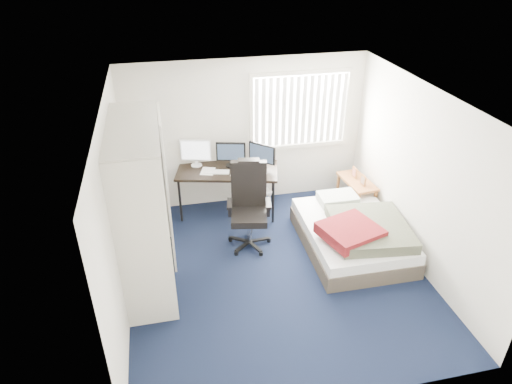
{
  "coord_description": "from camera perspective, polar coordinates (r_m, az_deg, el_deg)",
  "views": [
    {
      "loc": [
        -1.35,
        -4.83,
        4.17
      ],
      "look_at": [
        -0.21,
        0.4,
        1.1
      ],
      "focal_mm": 32.0,
      "sensor_mm": 36.0,
      "label": 1
    }
  ],
  "objects": [
    {
      "name": "closet",
      "position": [
        5.84,
        -13.9,
        -0.02
      ],
      "size": [
        0.64,
        1.84,
        2.22
      ],
      "color": "beige",
      "rests_on": "ground"
    },
    {
      "name": "desk",
      "position": [
        7.45,
        -3.57,
        3.06
      ],
      "size": [
        1.76,
        1.13,
        1.26
      ],
      "color": "black",
      "rests_on": "ground"
    },
    {
      "name": "ground",
      "position": [
        6.53,
        2.56,
        -9.94
      ],
      "size": [
        4.2,
        4.2,
        0.0
      ],
      "primitive_type": "plane",
      "color": "black",
      "rests_on": "ground"
    },
    {
      "name": "office_chair",
      "position": [
        6.81,
        -0.87,
        -2.71
      ],
      "size": [
        0.74,
        0.74,
        1.33
      ],
      "color": "black",
      "rests_on": "ground"
    },
    {
      "name": "pine_box",
      "position": [
        6.57,
        -12.44,
        -8.81
      ],
      "size": [
        0.47,
        0.42,
        0.29
      ],
      "primitive_type": "cube",
      "rotation": [
        0.0,
        0.0,
        -0.41
      ],
      "color": "#AC7956",
      "rests_on": "ground"
    },
    {
      "name": "room_shell",
      "position": [
        5.68,
        2.9,
        1.85
      ],
      "size": [
        4.2,
        4.2,
        4.2
      ],
      "color": "silver",
      "rests_on": "ground"
    },
    {
      "name": "nightstand",
      "position": [
        7.86,
        12.51,
        1.01
      ],
      "size": [
        0.47,
        0.82,
        0.72
      ],
      "color": "brown",
      "rests_on": "ground"
    },
    {
      "name": "window_assembly",
      "position": [
        7.68,
        5.54,
        10.12
      ],
      "size": [
        1.72,
        0.09,
        1.32
      ],
      "color": "white",
      "rests_on": "ground"
    },
    {
      "name": "bed",
      "position": [
        6.96,
        12.13,
        -5.09
      ],
      "size": [
        1.44,
        1.87,
        0.62
      ],
      "color": "#443B31",
      "rests_on": "ground"
    },
    {
      "name": "footstool",
      "position": [
        7.93,
        0.65,
        -0.25
      ],
      "size": [
        0.38,
        0.34,
        0.26
      ],
      "color": "white",
      "rests_on": "ground"
    }
  ]
}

